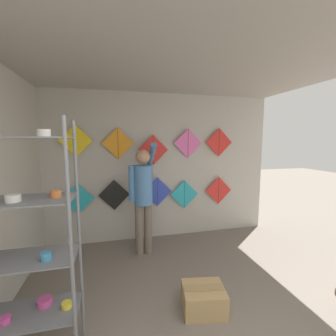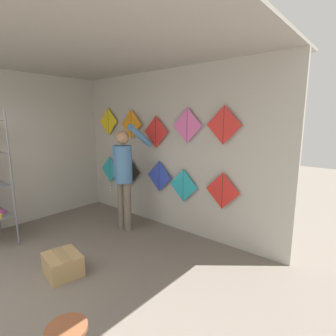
{
  "view_description": "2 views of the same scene",
  "coord_description": "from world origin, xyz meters",
  "px_view_note": "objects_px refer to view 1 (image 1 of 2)",
  "views": [
    {
      "loc": [
        -0.74,
        -0.76,
        1.92
      ],
      "look_at": [
        0.21,
        3.19,
        1.42
      ],
      "focal_mm": 24.0,
      "sensor_mm": 36.0,
      "label": 1
    },
    {
      "loc": [
        3.2,
        -0.06,
        1.96
      ],
      "look_at": [
        0.47,
        3.19,
        1.17
      ],
      "focal_mm": 28.0,
      "sensor_mm": 36.0,
      "label": 2
    }
  ],
  "objects_px": {
    "cardboard_box": "(204,299)",
    "kite_7": "(153,150)",
    "kite_4": "(219,190)",
    "kite_1": "(114,195)",
    "shopkeeper": "(143,192)",
    "kite_0": "(78,201)",
    "kite_5": "(76,141)",
    "kite_6": "(118,143)",
    "kite_8": "(188,143)",
    "kite_3": "(184,194)",
    "kite_9": "(219,142)",
    "shelf_rack": "(19,238)",
    "kite_2": "(157,192)"
  },
  "relations": [
    {
      "from": "kite_0",
      "to": "kite_3",
      "type": "xyz_separation_m",
      "value": [
        2.0,
        0.0,
        0.0
      ]
    },
    {
      "from": "shopkeeper",
      "to": "kite_0",
      "type": "bearing_deg",
      "value": 151.08
    },
    {
      "from": "kite_3",
      "to": "kite_4",
      "type": "xyz_separation_m",
      "value": [
        0.74,
        0.0,
        0.04
      ]
    },
    {
      "from": "kite_2",
      "to": "kite_0",
      "type": "bearing_deg",
      "value": -179.96
    },
    {
      "from": "kite_3",
      "to": "kite_4",
      "type": "distance_m",
      "value": 0.74
    },
    {
      "from": "kite_0",
      "to": "kite_6",
      "type": "distance_m",
      "value": 1.26
    },
    {
      "from": "cardboard_box",
      "to": "kite_6",
      "type": "relative_size",
      "value": 0.93
    },
    {
      "from": "kite_6",
      "to": "kite_8",
      "type": "relative_size",
      "value": 1.0
    },
    {
      "from": "shopkeeper",
      "to": "kite_3",
      "type": "bearing_deg",
      "value": 28.11
    },
    {
      "from": "cardboard_box",
      "to": "kite_7",
      "type": "xyz_separation_m",
      "value": [
        -0.22,
        2.01,
        1.6
      ]
    },
    {
      "from": "kite_8",
      "to": "kite_3",
      "type": "bearing_deg",
      "value": 180.0
    },
    {
      "from": "cardboard_box",
      "to": "kite_1",
      "type": "relative_size",
      "value": 0.93
    },
    {
      "from": "kite_1",
      "to": "kite_5",
      "type": "height_order",
      "value": "kite_5"
    },
    {
      "from": "cardboard_box",
      "to": "kite_4",
      "type": "xyz_separation_m",
      "value": [
        1.15,
        2.01,
        0.75
      ]
    },
    {
      "from": "kite_2",
      "to": "kite_6",
      "type": "xyz_separation_m",
      "value": [
        -0.72,
        0.0,
        0.93
      ]
    },
    {
      "from": "shopkeeper",
      "to": "kite_6",
      "type": "bearing_deg",
      "value": 121.94
    },
    {
      "from": "cardboard_box",
      "to": "kite_0",
      "type": "relative_size",
      "value": 0.68
    },
    {
      "from": "kite_0",
      "to": "kite_6",
      "type": "xyz_separation_m",
      "value": [
        0.73,
        0.0,
        1.02
      ]
    },
    {
      "from": "kite_4",
      "to": "kite_6",
      "type": "distance_m",
      "value": 2.24
    },
    {
      "from": "kite_3",
      "to": "kite_6",
      "type": "xyz_separation_m",
      "value": [
        -1.27,
        0.0,
        1.02
      ]
    },
    {
      "from": "kite_1",
      "to": "shopkeeper",
      "type": "bearing_deg",
      "value": -49.02
    },
    {
      "from": "shopkeeper",
      "to": "cardboard_box",
      "type": "distance_m",
      "value": 1.8
    },
    {
      "from": "shopkeeper",
      "to": "kite_3",
      "type": "xyz_separation_m",
      "value": [
        0.89,
        0.54,
        -0.22
      ]
    },
    {
      "from": "cardboard_box",
      "to": "kite_5",
      "type": "xyz_separation_m",
      "value": [
        -1.58,
        2.01,
        1.77
      ]
    },
    {
      "from": "kite_1",
      "to": "kite_4",
      "type": "distance_m",
      "value": 2.11
    },
    {
      "from": "kite_5",
      "to": "kite_9",
      "type": "height_order",
      "value": "kite_5"
    },
    {
      "from": "shelf_rack",
      "to": "kite_5",
      "type": "distance_m",
      "value": 2.38
    },
    {
      "from": "kite_0",
      "to": "kite_7",
      "type": "distance_m",
      "value": 1.64
    },
    {
      "from": "kite_6",
      "to": "kite_7",
      "type": "distance_m",
      "value": 0.66
    },
    {
      "from": "cardboard_box",
      "to": "kite_0",
      "type": "bearing_deg",
      "value": 128.42
    },
    {
      "from": "shopkeeper",
      "to": "kite_1",
      "type": "bearing_deg",
      "value": 128.0
    },
    {
      "from": "shopkeeper",
      "to": "kite_4",
      "type": "bearing_deg",
      "value": 15.26
    },
    {
      "from": "shopkeeper",
      "to": "kite_8",
      "type": "distance_m",
      "value": 1.36
    },
    {
      "from": "kite_0",
      "to": "kite_9",
      "type": "xyz_separation_m",
      "value": [
        2.72,
        0.0,
        1.04
      ]
    },
    {
      "from": "kite_0",
      "to": "kite_8",
      "type": "distance_m",
      "value": 2.3
    },
    {
      "from": "kite_9",
      "to": "kite_8",
      "type": "bearing_deg",
      "value": 180.0
    },
    {
      "from": "cardboard_box",
      "to": "kite_3",
      "type": "bearing_deg",
      "value": 78.46
    },
    {
      "from": "kite_0",
      "to": "kite_9",
      "type": "distance_m",
      "value": 2.91
    },
    {
      "from": "kite_8",
      "to": "kite_2",
      "type": "bearing_deg",
      "value": 180.0
    },
    {
      "from": "kite_3",
      "to": "kite_9",
      "type": "height_order",
      "value": "kite_9"
    },
    {
      "from": "shelf_rack",
      "to": "kite_0",
      "type": "height_order",
      "value": "shelf_rack"
    },
    {
      "from": "kite_0",
      "to": "kite_3",
      "type": "height_order",
      "value": "kite_0"
    },
    {
      "from": "kite_7",
      "to": "kite_9",
      "type": "distance_m",
      "value": 1.36
    },
    {
      "from": "cardboard_box",
      "to": "kite_1",
      "type": "xyz_separation_m",
      "value": [
        -0.95,
        2.01,
        0.78
      ]
    },
    {
      "from": "cardboard_box",
      "to": "kite_3",
      "type": "xyz_separation_m",
      "value": [
        0.41,
        2.01,
        0.71
      ]
    },
    {
      "from": "kite_3",
      "to": "kite_6",
      "type": "bearing_deg",
      "value": 180.0
    },
    {
      "from": "kite_3",
      "to": "kite_7",
      "type": "height_order",
      "value": "kite_7"
    },
    {
      "from": "kite_8",
      "to": "kite_4",
      "type": "bearing_deg",
      "value": 0.0
    },
    {
      "from": "kite_7",
      "to": "kite_0",
      "type": "bearing_deg",
      "value": -179.96
    },
    {
      "from": "shopkeeper",
      "to": "kite_9",
      "type": "relative_size",
      "value": 3.3
    }
  ]
}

